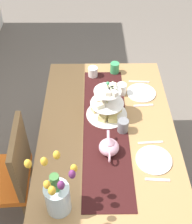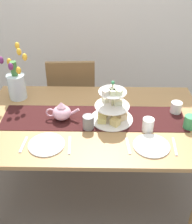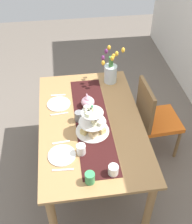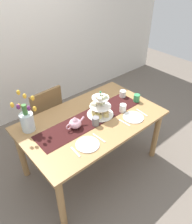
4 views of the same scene
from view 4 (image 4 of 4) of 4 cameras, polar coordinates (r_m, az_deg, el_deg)
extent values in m
plane|color=#6B6056|center=(2.96, -0.99, -13.15)|extent=(8.00, 8.00, 0.00)
cube|color=silver|center=(3.45, -19.31, 18.21)|extent=(6.00, 0.08, 2.60)
cube|color=#A37747|center=(2.47, -1.16, -2.11)|extent=(1.57, 0.95, 0.03)
cylinder|color=#A37747|center=(2.24, -8.93, -22.07)|extent=(0.07, 0.07, 0.70)
cylinder|color=#A37747|center=(2.92, 15.06, -5.80)|extent=(0.07, 0.07, 0.70)
cylinder|color=#A37747|center=(2.73, -18.55, -10.15)|extent=(0.07, 0.07, 0.70)
cylinder|color=#A37747|center=(3.32, 3.85, 1.13)|extent=(0.07, 0.07, 0.70)
cylinder|color=brown|center=(3.41, -12.25, -1.69)|extent=(0.04, 0.04, 0.41)
cylinder|color=brown|center=(3.29, -17.44, -4.31)|extent=(0.04, 0.04, 0.41)
cylinder|color=brown|center=(3.16, -8.63, -4.58)|extent=(0.04, 0.04, 0.41)
cylinder|color=brown|center=(3.03, -14.10, -7.55)|extent=(0.04, 0.04, 0.41)
cube|color=orange|center=(3.08, -13.69, -1.18)|extent=(0.44, 0.44, 0.05)
cube|color=brown|center=(2.80, -12.32, 1.22)|extent=(0.42, 0.06, 0.45)
cube|color=black|center=(2.46, -1.37, -1.65)|extent=(1.30, 0.31, 0.00)
cylinder|color=beige|center=(2.44, 1.11, 2.06)|extent=(0.01, 0.01, 0.28)
cylinder|color=white|center=(2.52, 1.08, -0.53)|extent=(0.30, 0.30, 0.01)
cylinder|color=white|center=(2.46, 1.11, 1.53)|extent=(0.24, 0.24, 0.01)
cylinder|color=white|center=(2.40, 1.14, 3.71)|extent=(0.19, 0.19, 0.01)
cube|color=beige|center=(2.54, 2.15, 0.58)|extent=(0.09, 0.09, 0.05)
cube|color=#E7C37A|center=(2.57, 0.43, 1.13)|extent=(0.07, 0.07, 0.05)
cube|color=#DFD080|center=(2.49, -0.38, -0.27)|extent=(0.08, 0.08, 0.05)
cube|color=#E0D177|center=(2.45, 0.52, -1.12)|extent=(0.06, 0.07, 0.04)
cube|color=#E4CB7A|center=(2.47, 2.63, -0.59)|extent=(0.07, 0.07, 0.05)
cube|color=beige|center=(2.47, 1.66, 2.33)|extent=(0.06, 0.05, 0.03)
cube|color=silver|center=(2.51, 0.97, 2.80)|extent=(0.07, 0.06, 0.03)
cube|color=beige|center=(2.48, 0.42, 2.39)|extent=(0.04, 0.06, 0.03)
cube|color=#F1EAC0|center=(2.45, -0.50, 2.03)|extent=(0.06, 0.07, 0.03)
cube|color=beige|center=(2.37, 0.62, 3.78)|extent=(0.06, 0.04, 0.03)
cube|color=beige|center=(2.34, 1.06, 3.36)|extent=(0.07, 0.06, 0.03)
cube|color=beige|center=(2.37, 1.61, 3.77)|extent=(0.05, 0.06, 0.03)
cube|color=beige|center=(2.38, 2.28, 4.02)|extent=(0.07, 0.06, 0.03)
sphere|color=#389356|center=(2.36, 1.16, 5.12)|extent=(0.02, 0.02, 0.02)
ellipsoid|color=#E5A8BC|center=(2.32, -5.37, -2.95)|extent=(0.13, 0.13, 0.10)
cone|color=#E5A8BC|center=(2.28, -5.47, -1.62)|extent=(0.06, 0.06, 0.04)
cylinder|color=#E5A8BC|center=(2.35, -3.63, -1.87)|extent=(0.07, 0.02, 0.06)
torus|color=#E5A8BC|center=(2.29, -6.99, -3.77)|extent=(0.07, 0.01, 0.07)
cylinder|color=silver|center=(2.36, -17.15, -2.45)|extent=(0.14, 0.14, 0.20)
cylinder|color=#3D7538|center=(2.28, -17.79, 0.49)|extent=(0.05, 0.05, 0.12)
ellipsoid|color=yellow|center=(2.25, -15.95, 3.44)|extent=(0.04, 0.04, 0.06)
ellipsoid|color=yellow|center=(2.27, -17.83, 3.89)|extent=(0.04, 0.04, 0.06)
ellipsoid|color=yellow|center=(2.30, -19.28, 4.75)|extent=(0.04, 0.04, 0.06)
ellipsoid|color=yellow|center=(2.27, -19.15, 1.41)|extent=(0.04, 0.04, 0.06)
ellipsoid|color=yellow|center=(2.19, -20.69, 1.67)|extent=(0.04, 0.04, 0.06)
ellipsoid|color=#6B2860|center=(2.18, -19.30, 1.27)|extent=(0.04, 0.04, 0.06)
ellipsoid|color=#6B2860|center=(2.18, -16.85, 0.91)|extent=(0.04, 0.04, 0.06)
ellipsoid|color=yellow|center=(2.21, -15.45, 0.79)|extent=(0.04, 0.04, 0.06)
cylinder|color=white|center=(2.84, 6.86, 4.65)|extent=(0.08, 0.08, 0.08)
cylinder|color=white|center=(2.15, -2.18, -8.31)|extent=(0.23, 0.23, 0.01)
cube|color=silver|center=(2.09, -5.31, -10.13)|extent=(0.03, 0.15, 0.01)
cube|color=silver|center=(2.22, 0.75, -6.64)|extent=(0.02, 0.17, 0.01)
cylinder|color=white|center=(2.51, 9.54, -1.34)|extent=(0.23, 0.23, 0.01)
cube|color=silver|center=(2.42, 7.27, -2.74)|extent=(0.03, 0.15, 0.01)
cube|color=silver|center=(2.61, 11.63, -0.10)|extent=(0.03, 0.17, 0.01)
cylinder|color=slate|center=(2.35, -0.11, -2.33)|extent=(0.08, 0.08, 0.09)
cylinder|color=white|center=(2.56, 6.90, 1.01)|extent=(0.08, 0.08, 0.09)
cylinder|color=#389356|center=(2.77, 10.36, 3.52)|extent=(0.08, 0.08, 0.09)
camera|label=1|loc=(1.61, -53.13, 24.14)|focal=46.93mm
camera|label=2|loc=(1.33, 53.78, 7.07)|focal=45.83mm
camera|label=3|loc=(3.37, 33.44, 36.44)|focal=44.80mm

